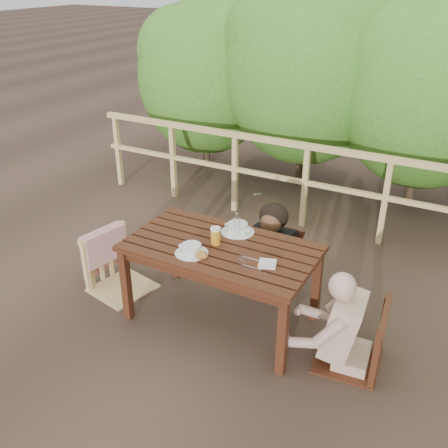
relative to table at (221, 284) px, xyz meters
The scene contains 16 objects.
ground 0.36m from the table, ahead, with size 60.00×60.00×0.00m, color #4E392B.
table is the anchor object (origin of this frame).
chair_left 1.05m from the table, behind, with size 0.52×0.52×1.04m, color tan.
chair_far 0.91m from the table, 81.25° to the left, with size 0.41×0.41×0.83m, color #3B1C0E.
chair_right 1.13m from the table, ahead, with size 0.50×0.50×1.01m, color #3B1C0E.
woman 0.96m from the table, 81.44° to the left, with size 0.50×0.62×1.25m, color black, non-canonical shape.
diner_right 1.19m from the table, ahead, with size 0.51×0.63×1.27m, color tan, non-canonical shape.
railing 2.01m from the table, 90.00° to the left, with size 5.60×0.10×1.01m, color tan.
hedge_row 3.58m from the table, 82.87° to the left, with size 6.60×1.60×3.80m, color #3E7222, non-canonical shape.
soup_near 0.48m from the table, 124.79° to the right, with size 0.27×0.27×0.09m, color white.
soup_far 0.49m from the table, 87.72° to the left, with size 0.28×0.28×0.09m, color white.
bread_roll 0.46m from the table, 101.66° to the right, with size 0.12×0.09×0.07m, color #935925.
beer_glass 0.44m from the table, behind, with size 0.08×0.08×0.16m, color orange.
bottle 0.51m from the table, 76.27° to the left, with size 0.06×0.06×0.23m, color white.
tumbler 0.51m from the table, 30.97° to the right, with size 0.07×0.07×0.08m, color silver.
butter_tub 0.61m from the table, 13.47° to the right, with size 0.13×0.09×0.06m, color white.
Camera 1 is at (1.70, -3.10, 2.74)m, focal length 40.32 mm.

